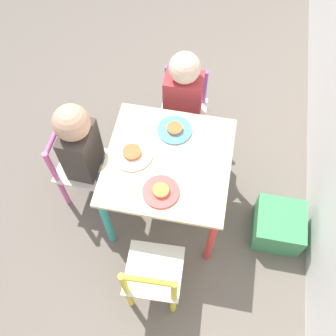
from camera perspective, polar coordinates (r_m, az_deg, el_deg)
ground_plane at (r=2.27m, az=0.00°, el=-5.35°), size 6.00×6.00×0.00m
kids_table at (r=1.90m, az=0.00°, el=-0.01°), size 0.59×0.59×0.50m
chair_pink at (r=2.15m, az=-12.69°, el=0.21°), size 0.27×0.27×0.51m
chair_purple at (r=2.31m, az=2.15°, el=8.14°), size 0.26×0.26×0.51m
chair_yellow at (r=1.87m, az=-2.17°, el=-15.49°), size 0.27×0.27×0.51m
child_front at (r=1.97m, az=-12.17°, el=2.81°), size 0.21×0.22×0.74m
child_left at (r=2.13m, az=2.05°, el=9.97°), size 0.22×0.20×0.73m
plate_front at (r=1.85m, az=-5.23°, el=2.15°), size 0.20×0.20×0.03m
plate_left at (r=1.92m, az=0.95°, el=5.60°), size 0.17×0.17×0.03m
plate_right at (r=1.75m, az=-1.05°, el=-3.41°), size 0.17×0.17×0.03m
storage_bin at (r=2.20m, az=15.68°, el=-8.07°), size 0.25×0.25×0.20m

